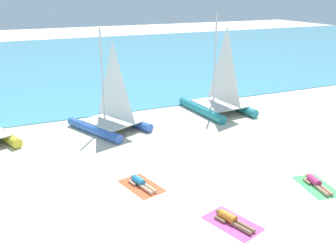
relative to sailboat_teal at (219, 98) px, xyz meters
name	(u,v)px	position (x,y,z in m)	size (l,w,h in m)	color
ground_plane	(136,120)	(-5.38, 0.56, -0.90)	(120.00, 120.00, 0.00)	beige
ocean_water	(70,61)	(-5.38, 22.20, -0.87)	(120.00, 40.00, 0.05)	#4C9EB7
sailboat_teal	(219,98)	(0.00, 0.00, 0.00)	(3.31, 4.84, 6.02)	teal
sailboat_blue	(111,115)	(-7.16, -0.37, -0.07)	(4.19, 4.97, 5.53)	blue
towel_left	(142,186)	(-7.85, -7.18, -0.89)	(1.10, 1.90, 0.01)	#EA5933
sunbather_left	(140,182)	(-7.87, -7.12, -0.77)	(0.77, 1.55, 0.30)	#268CCC
towel_middle	(232,223)	(-5.94, -10.82, -0.89)	(1.10, 1.90, 0.01)	#D84C99
sunbather_middle	(231,219)	(-5.96, -10.75, -0.77)	(0.84, 1.54, 0.30)	orange
towel_right	(316,186)	(-1.48, -10.03, -0.89)	(1.10, 1.90, 0.01)	#4CB266
sunbather_right	(316,183)	(-1.46, -9.97, -0.77)	(0.67, 1.56, 0.30)	#D83372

